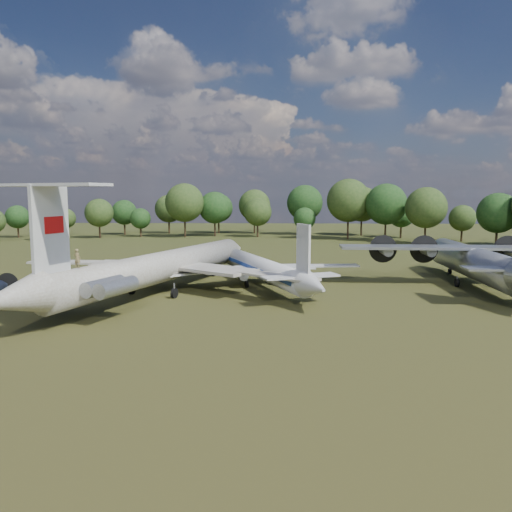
# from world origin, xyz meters

# --- Properties ---
(ground) EXTENTS (300.00, 300.00, 0.00)m
(ground) POSITION_xyz_m (0.00, 0.00, 0.00)
(ground) COLOR #253E14
(ground) RESTS_ON ground
(il62_airliner) EXTENTS (57.04, 64.26, 5.23)m
(il62_airliner) POSITION_xyz_m (0.92, 0.51, 2.61)
(il62_airliner) COLOR silver
(il62_airliner) RESTS_ON ground
(tu104_jet) EXTENTS (41.51, 46.88, 3.88)m
(tu104_jet) POSITION_xyz_m (13.19, 6.01, 1.94)
(tu104_jet) COLOR silver
(tu104_jet) RESTS_ON ground
(an12_transport) EXTENTS (36.66, 40.78, 5.26)m
(an12_transport) POSITION_xyz_m (42.15, 7.14, 2.63)
(an12_transport) COLOR #999BA0
(an12_transport) RESTS_ON ground
(person_on_il62) EXTENTS (0.79, 0.63, 1.89)m
(person_on_il62) POSITION_xyz_m (-4.20, -13.20, 6.17)
(person_on_il62) COLOR olive
(person_on_il62) RESTS_ON il62_airliner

